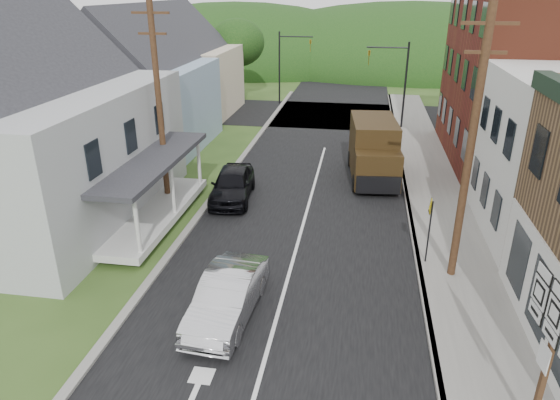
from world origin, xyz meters
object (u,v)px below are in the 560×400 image
at_px(delivery_van, 374,151).
at_px(route_sign_cluster, 551,339).
at_px(dark_sedan, 232,184).
at_px(warning_sign, 430,221).
at_px(silver_sedan, 227,297).

relative_size(delivery_van, route_sign_cluster, 1.48).
relative_size(dark_sedan, warning_sign, 1.77).
bearing_deg(delivery_van, silver_sedan, -114.09).
relative_size(silver_sedan, dark_sedan, 0.98).
relative_size(dark_sedan, delivery_van, 0.79).
bearing_deg(dark_sedan, warning_sign, -35.22).
relative_size(silver_sedan, delivery_van, 0.77).
distance_m(delivery_van, warning_sign, 8.95).
bearing_deg(warning_sign, delivery_van, 119.91).
xyz_separation_m(dark_sedan, warning_sign, (8.44, -4.82, 1.00)).
height_order(delivery_van, route_sign_cluster, route_sign_cluster).
distance_m(silver_sedan, dark_sedan, 9.28).
bearing_deg(route_sign_cluster, delivery_van, 97.02).
bearing_deg(delivery_van, warning_sign, -83.30).
distance_m(route_sign_cluster, warning_sign, 7.54).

